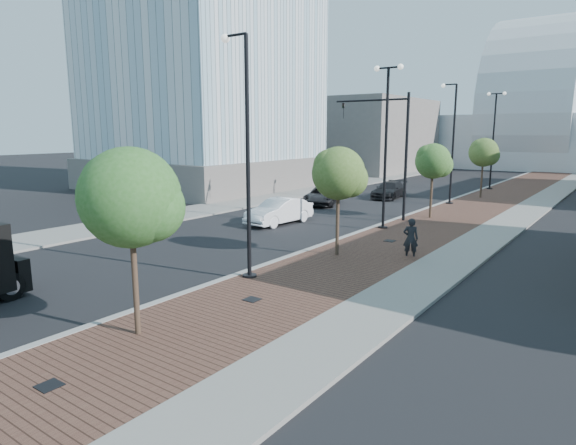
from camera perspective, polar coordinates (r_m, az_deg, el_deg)
The scene contains 23 objects.
sidewalk at distance 45.32m, azimuth 24.06°, elevation 2.54°, with size 7.00×140.00×0.12m, color #4C2D23.
concrete_strip at distance 44.85m, azimuth 27.43°, elevation 2.20°, with size 2.40×140.00×0.13m, color slate.
curb at distance 46.15m, azimuth 19.82°, elevation 2.98°, with size 0.30×140.00×0.14m, color gray.
west_sidewalk at distance 51.25m, azimuth 5.72°, elevation 4.25°, with size 4.00×140.00×0.12m, color slate.
white_sedan at distance 30.45m, azimuth -1.02°, elevation 1.33°, with size 1.68×4.82×1.59m, color white.
dark_car_mid at distance 38.52m, azimuth 3.97°, elevation 3.12°, with size 2.29×4.96×1.38m, color black.
dark_car_far at distance 43.02m, azimuth 11.67°, elevation 3.72°, with size 1.95×4.80×1.39m, color black.
pedestrian at distance 22.80m, azimuth 14.05°, elevation -1.81°, with size 0.68×0.45×1.86m, color black.
streetlight_1 at distance 18.60m, azimuth -4.93°, elevation 6.36°, with size 1.44×0.56×9.21m.
streetlight_2 at distance 28.68m, azimuth 11.28°, elevation 8.64°, with size 1.72×0.56×9.28m.
streetlight_3 at distance 39.94m, azimuth 18.43°, elevation 8.13°, with size 1.44×0.56×9.21m.
streetlight_4 at distance 51.46m, azimuth 22.71°, elevation 8.83°, with size 1.72×0.56×9.28m.
traffic_mast at distance 31.78m, azimuth 12.10°, elevation 9.08°, with size 5.09×0.20×8.00m.
tree_0 at distance 13.72m, azimuth -17.66°, elevation 2.71°, with size 2.71×2.71×5.32m.
tree_1 at distance 22.07m, azimuth 6.01°, elevation 5.65°, with size 2.42×2.38×5.03m.
tree_2 at distance 32.99m, azimuth 16.57°, elevation 6.82°, with size 2.32×2.26×4.92m.
tree_3 at distance 44.46m, azimuth 21.82°, elevation 7.55°, with size 2.44×2.40×5.12m.
tower_podium at distance 51.54m, azimuth -9.55°, elevation 5.80°, with size 19.00×19.00×3.00m, color #655F5B.
convention_center at distance 90.22m, azimuth 27.03°, elevation 9.68°, with size 50.00×30.00×50.00m.
commercial_block_nw at distance 71.86m, azimuth 9.08°, elevation 9.94°, with size 14.00×20.00×10.00m, color #68615D.
utility_cover_0 at distance 12.68m, azimuth -25.97°, elevation -16.65°, with size 0.50×0.50×0.02m, color black.
utility_cover_1 at distance 16.74m, azimuth -4.21°, elevation -8.89°, with size 0.50×0.50×0.02m, color black.
utility_cover_2 at distance 25.80m, azimuth 11.73°, elevation -2.09°, with size 0.50×0.50×0.02m, color black.
Camera 1 is at (12.62, -4.03, 5.72)m, focal length 30.63 mm.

